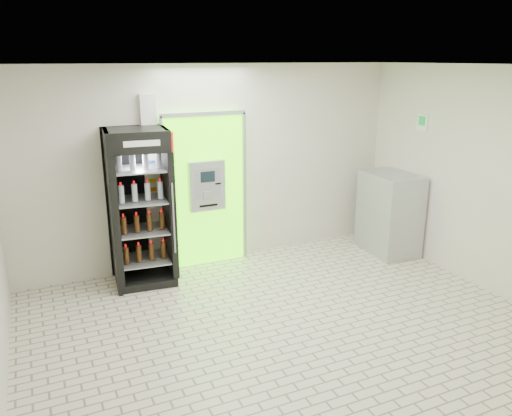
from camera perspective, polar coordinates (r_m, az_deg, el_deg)
ground at (r=6.02m, az=4.02°, el=-13.94°), size 6.00×6.00×0.00m
room_shell at (r=5.32m, az=4.42°, el=3.37°), size 6.00×6.00×6.00m
atm_assembly at (r=7.56m, az=-5.88°, el=2.13°), size 1.30×0.24×2.33m
pillar at (r=7.36m, az=-11.76°, el=2.50°), size 0.22×0.11×2.60m
beverage_cooler at (r=7.08m, az=-13.05°, el=-0.28°), size 0.88×0.81×2.18m
steel_cabinet at (r=8.38m, az=14.99°, el=-0.57°), size 0.72×1.02×1.31m
exit_sign at (r=8.14m, az=18.48°, el=9.24°), size 0.02×0.22×0.26m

